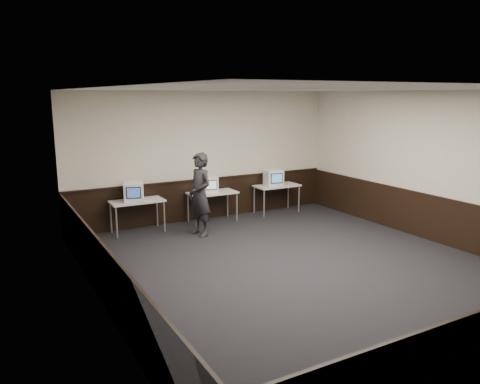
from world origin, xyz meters
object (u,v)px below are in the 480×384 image
(emac_center, at_px, (208,184))
(emac_right, at_px, (273,178))
(desk_center, at_px, (212,195))
(person, at_px, (200,195))
(desk_left, at_px, (137,203))
(desk_right, at_px, (277,188))
(emac_left, at_px, (134,192))

(emac_center, bearing_deg, emac_right, 1.13)
(desk_center, height_order, person, person)
(emac_right, xyz_separation_m, person, (-2.49, -0.85, -0.04))
(desk_left, height_order, person, person)
(emac_right, bearing_deg, desk_left, -169.36)
(desk_left, xyz_separation_m, desk_right, (3.80, 0.00, 0.00))
(desk_right, bearing_deg, person, -161.15)
(emac_right, relative_size, person, 0.29)
(desk_left, xyz_separation_m, emac_left, (-0.08, -0.04, 0.29))
(desk_left, distance_m, desk_right, 3.80)
(desk_left, relative_size, desk_right, 1.00)
(emac_left, bearing_deg, person, -17.02)
(desk_center, height_order, emac_left, emac_left)
(desk_left, height_order, desk_center, same)
(emac_left, bearing_deg, desk_center, 18.86)
(desk_right, height_order, emac_right, emac_right)
(desk_right, bearing_deg, desk_left, 180.00)
(emac_left, relative_size, emac_right, 1.06)
(desk_center, bearing_deg, emac_center, 155.93)
(emac_center, bearing_deg, desk_left, -174.81)
(desk_right, bearing_deg, emac_center, 178.86)
(desk_left, relative_size, person, 0.64)
(emac_center, bearing_deg, desk_right, 2.81)
(emac_left, relative_size, emac_center, 1.27)
(desk_right, distance_m, person, 2.80)
(desk_left, bearing_deg, emac_left, -151.00)
(desk_right, relative_size, emac_left, 2.13)
(desk_left, relative_size, emac_right, 2.26)
(emac_right, height_order, person, person)
(emac_center, distance_m, emac_right, 1.85)
(emac_center, height_order, emac_right, emac_right)
(emac_right, bearing_deg, emac_left, -168.70)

